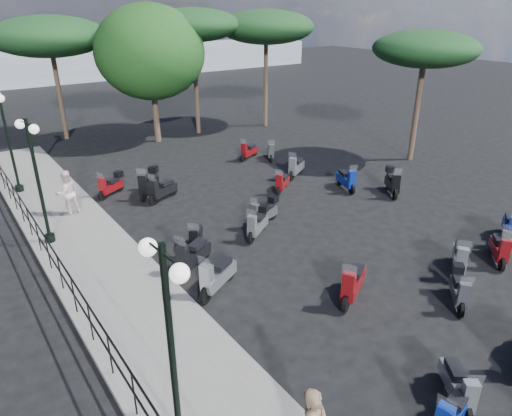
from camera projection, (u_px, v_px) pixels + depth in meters
ground at (313, 245)px, 15.87m from camera, size 120.00×120.00×0.00m
sidewalk at (98, 264)px, 14.59m from camera, size 3.00×30.00×0.15m
railing at (53, 256)px, 13.42m from camera, size 0.04×26.04×1.10m
lamp_post_0 at (171, 344)px, 7.43m from camera, size 0.36×1.27×4.32m
lamp_post_1 at (37, 174)px, 14.84m from camera, size 0.52×1.25×4.31m
lamp_post_2 at (7, 135)px, 19.09m from camera, size 0.35×1.30×4.39m
pedestrian_far at (67, 193)px, 17.58m from camera, size 0.99×0.84×1.77m
scooter_0 at (452, 414)px, 8.77m from camera, size 1.64×0.60×1.32m
scooter_1 at (458, 386)px, 9.43m from camera, size 1.07×1.35×1.29m
scooter_2 at (217, 276)px, 13.11m from camera, size 1.71×1.04×1.49m
scooter_3 at (193, 256)px, 14.20m from camera, size 1.68×1.05×1.47m
scooter_4 at (196, 239)px, 15.36m from camera, size 1.04×1.40×1.30m
scooter_5 at (111, 186)px, 19.82m from camera, size 1.41×0.93×1.24m
scooter_7 at (459, 289)px, 12.61m from camera, size 1.27×1.14×1.24m
scooter_8 at (353, 284)px, 12.77m from camera, size 1.68×1.05×1.47m
scooter_9 at (258, 224)px, 16.32m from camera, size 1.45×1.02×1.30m
scooter_10 at (162, 190)px, 19.32m from camera, size 1.63×0.88×1.38m
scooter_11 at (149, 184)px, 19.76m from camera, size 1.44×1.47×1.49m
scooter_14 at (460, 258)px, 14.11m from camera, size 1.52×1.08×1.39m
scooter_15 at (264, 213)px, 17.18m from camera, size 1.60×0.70×1.30m
scooter_16 at (282, 183)px, 20.26m from camera, size 1.31×0.95×1.21m
scooter_17 at (249, 151)px, 24.55m from camera, size 1.49×0.79×1.25m
scooter_19 at (510, 228)px, 15.99m from camera, size 1.60×1.10×1.45m
scooter_20 at (500, 249)px, 14.68m from camera, size 1.35×1.15×1.33m
scooter_21 at (346, 180)px, 20.44m from camera, size 0.81×1.64×1.36m
scooter_22 at (296, 167)px, 21.97m from camera, size 1.59×1.02×1.41m
scooter_25 at (506, 241)px, 15.31m from camera, size 1.46×0.68×1.20m
scooter_26 at (392, 183)px, 19.97m from camera, size 1.24×1.49×1.41m
scooter_27 at (271, 152)px, 24.50m from camera, size 0.98×1.31×1.22m
broadleaf_tree at (150, 53)px, 25.82m from camera, size 6.21×6.21×7.82m
pine_0 at (193, 25)px, 27.15m from camera, size 5.62×5.62×7.55m
pine_1 at (266, 27)px, 28.91m from camera, size 6.11×6.11×7.44m
pine_2 at (49, 37)px, 26.06m from camera, size 6.63×6.63×7.17m
pine_3 at (425, 49)px, 22.34m from camera, size 5.16×5.16×6.59m
distant_hills at (28, 68)px, 48.59m from camera, size 70.00×8.00×3.00m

